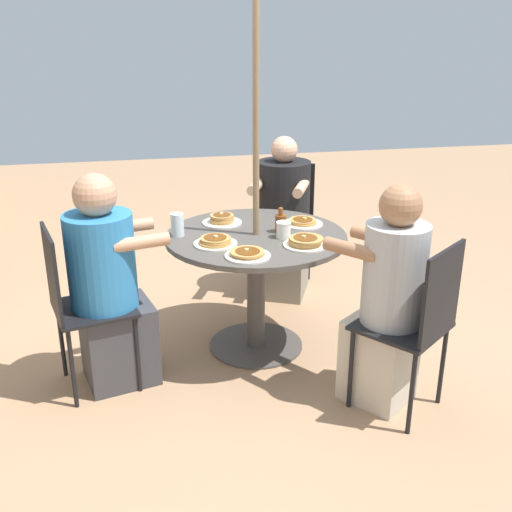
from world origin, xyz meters
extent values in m
plane|color=tan|center=(0.00, 0.00, 0.00)|extent=(12.00, 12.00, 0.00)
cylinder|color=#4C4742|center=(0.00, 0.00, 0.01)|extent=(0.59, 0.59, 0.01)
cylinder|color=#4C4742|center=(0.00, 0.00, 0.36)|extent=(0.11, 0.11, 0.72)
cylinder|color=#4C4742|center=(0.00, 0.00, 0.73)|extent=(1.08, 1.08, 0.03)
cylinder|color=#846B4C|center=(0.00, 0.00, 1.12)|extent=(0.04, 0.04, 2.24)
cylinder|color=black|center=(0.66, -0.49, 0.23)|extent=(0.02, 0.02, 0.46)
cylinder|color=black|center=(0.80, -0.18, 0.23)|extent=(0.02, 0.02, 0.46)
cylinder|color=black|center=(0.97, -0.63, 0.23)|extent=(0.02, 0.02, 0.46)
cylinder|color=black|center=(1.11, -0.32, 0.23)|extent=(0.02, 0.02, 0.46)
cube|color=black|center=(0.89, -0.40, 0.47)|extent=(0.54, 0.54, 0.02)
cube|color=black|center=(1.06, -0.48, 0.71)|extent=(0.18, 0.36, 0.46)
cube|color=gray|center=(0.78, -0.36, 0.23)|extent=(0.52, 0.50, 0.46)
cylinder|color=black|center=(0.83, -0.38, 0.73)|extent=(0.39, 0.39, 0.53)
sphere|color=#DBA884|center=(0.83, -0.38, 1.08)|extent=(0.19, 0.19, 0.19)
cylinder|color=#DBA884|center=(0.59, -0.44, 0.86)|extent=(0.32, 0.19, 0.07)
cylinder|color=#DBA884|center=(0.72, -0.15, 0.86)|extent=(0.32, 0.19, 0.07)
cylinder|color=black|center=(-0.03, 0.82, 0.23)|extent=(0.02, 0.02, 0.46)
cylinder|color=black|center=(-0.36, 0.73, 0.23)|extent=(0.02, 0.02, 0.46)
cylinder|color=black|center=(-0.11, 1.15, 0.23)|extent=(0.02, 0.02, 0.46)
cylinder|color=black|center=(-0.45, 1.07, 0.23)|extent=(0.02, 0.02, 0.46)
cube|color=black|center=(-0.24, 0.94, 0.47)|extent=(0.49, 0.49, 0.02)
cube|color=black|center=(-0.28, 1.13, 0.71)|extent=(0.38, 0.11, 0.46)
cube|color=#3D3D42|center=(-0.21, 0.83, 0.23)|extent=(0.42, 0.45, 0.46)
cylinder|color=teal|center=(-0.22, 0.89, 0.73)|extent=(0.36, 0.36, 0.53)
sphere|color=tan|center=(-0.22, 0.89, 1.09)|extent=(0.23, 0.23, 0.23)
cylinder|color=tan|center=(-0.04, 0.74, 0.86)|extent=(0.14, 0.30, 0.07)
cylinder|color=tan|center=(-0.32, 0.67, 0.86)|extent=(0.14, 0.30, 0.07)
cylinder|color=black|center=(-0.74, -0.35, 0.23)|extent=(0.02, 0.02, 0.46)
cylinder|color=black|center=(-0.53, -0.62, 0.23)|extent=(0.02, 0.02, 0.46)
cylinder|color=black|center=(-1.01, -0.56, 0.23)|extent=(0.02, 0.02, 0.46)
cylinder|color=black|center=(-0.81, -0.83, 0.23)|extent=(0.02, 0.02, 0.46)
cube|color=black|center=(-0.77, -0.59, 0.47)|extent=(0.57, 0.57, 0.02)
cube|color=black|center=(-0.93, -0.71, 0.71)|extent=(0.25, 0.32, 0.46)
cube|color=beige|center=(-0.69, -0.53, 0.23)|extent=(0.45, 0.44, 0.46)
cylinder|color=#B2B2B2|center=(-0.73, -0.55, 0.73)|extent=(0.32, 0.32, 0.54)
sphere|color=#A3704C|center=(-0.73, -0.55, 1.09)|extent=(0.21, 0.21, 0.21)
cylinder|color=#A3704C|center=(-0.66, -0.34, 0.86)|extent=(0.28, 0.24, 0.07)
cylinder|color=#A3704C|center=(-0.50, -0.55, 0.86)|extent=(0.28, 0.24, 0.07)
cylinder|color=silver|center=(0.12, -0.32, 0.75)|extent=(0.25, 0.25, 0.01)
cylinder|color=#BC8947|center=(0.11, -0.33, 0.76)|extent=(0.16, 0.16, 0.01)
cylinder|color=#BC8947|center=(0.13, -0.32, 0.77)|extent=(0.17, 0.17, 0.01)
ellipsoid|color=brown|center=(0.12, -0.32, 0.78)|extent=(0.13, 0.12, 0.00)
cube|color=#F4E084|center=(0.12, -0.33, 0.79)|extent=(0.03, 0.03, 0.01)
cylinder|color=silver|center=(-0.13, 0.26, 0.75)|extent=(0.25, 0.25, 0.01)
cylinder|color=#BC8947|center=(-0.14, 0.26, 0.76)|extent=(0.18, 0.18, 0.01)
cylinder|color=#BC8947|center=(-0.14, 0.26, 0.77)|extent=(0.17, 0.17, 0.01)
cylinder|color=#BC8947|center=(-0.13, 0.26, 0.78)|extent=(0.17, 0.17, 0.01)
ellipsoid|color=brown|center=(-0.13, 0.26, 0.79)|extent=(0.14, 0.13, 0.00)
cube|color=#F4E084|center=(-0.13, 0.26, 0.80)|extent=(0.03, 0.03, 0.01)
cylinder|color=silver|center=(-0.26, -0.23, 0.75)|extent=(0.25, 0.25, 0.01)
cylinder|color=#BC8947|center=(-0.25, -0.23, 0.76)|extent=(0.18, 0.18, 0.01)
cylinder|color=#BC8947|center=(-0.26, -0.22, 0.78)|extent=(0.19, 0.19, 0.01)
cylinder|color=#BC8947|center=(-0.26, -0.23, 0.79)|extent=(0.19, 0.19, 0.01)
ellipsoid|color=brown|center=(-0.26, -0.23, 0.80)|extent=(0.15, 0.13, 0.00)
cube|color=#F4E084|center=(-0.26, -0.22, 0.80)|extent=(0.03, 0.03, 0.01)
cylinder|color=silver|center=(0.25, 0.16, 0.75)|extent=(0.25, 0.25, 0.01)
cylinder|color=#BC8947|center=(0.24, 0.17, 0.76)|extent=(0.15, 0.15, 0.01)
cylinder|color=#BC8947|center=(0.24, 0.17, 0.77)|extent=(0.15, 0.15, 0.01)
cylinder|color=#BC8947|center=(0.25, 0.16, 0.79)|extent=(0.15, 0.15, 0.01)
cylinder|color=#BC8947|center=(0.25, 0.17, 0.80)|extent=(0.15, 0.15, 0.01)
ellipsoid|color=brown|center=(0.25, 0.16, 0.81)|extent=(0.12, 0.11, 0.00)
cube|color=#F4E084|center=(0.25, 0.17, 0.81)|extent=(0.02, 0.02, 0.01)
cylinder|color=silver|center=(-0.36, 0.12, 0.75)|extent=(0.25, 0.25, 0.01)
cylinder|color=#BC8947|center=(-0.35, 0.12, 0.76)|extent=(0.18, 0.18, 0.01)
cylinder|color=#BC8947|center=(-0.35, 0.12, 0.77)|extent=(0.19, 0.19, 0.01)
ellipsoid|color=brown|center=(-0.36, 0.12, 0.78)|extent=(0.14, 0.13, 0.00)
cube|color=#F4E084|center=(-0.35, 0.12, 0.79)|extent=(0.02, 0.02, 0.01)
cylinder|color=brown|center=(0.01, -0.15, 0.80)|extent=(0.07, 0.07, 0.11)
cylinder|color=brown|center=(0.01, -0.15, 0.87)|extent=(0.03, 0.03, 0.05)
torus|color=brown|center=(0.04, -0.15, 0.82)|extent=(0.05, 0.01, 0.05)
cylinder|color=white|center=(-0.09, -0.14, 0.79)|extent=(0.08, 0.08, 0.09)
cylinder|color=white|center=(-0.09, -0.14, 0.84)|extent=(0.09, 0.09, 0.01)
cylinder|color=silver|center=(0.07, 0.45, 0.81)|extent=(0.08, 0.08, 0.14)
camera|label=1|loc=(-3.28, 0.69, 1.89)|focal=42.00mm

